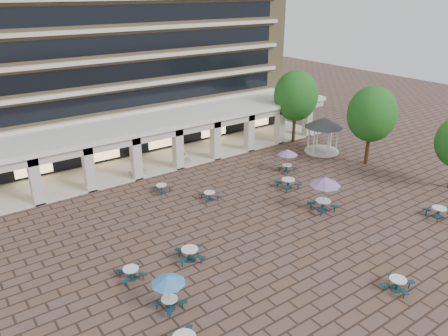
{
  "coord_description": "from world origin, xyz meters",
  "views": [
    {
      "loc": [
        -16.47,
        -21.13,
        15.79
      ],
      "look_at": [
        0.68,
        3.0,
        3.52
      ],
      "focal_mm": 35.0,
      "sensor_mm": 36.0,
      "label": 1
    }
  ],
  "objects": [
    {
      "name": "picnic_table_7",
      "position": [
        13.03,
        -7.05,
        0.47
      ],
      "size": [
        2.07,
        2.07,
        0.78
      ],
      "rotation": [
        0.0,
        0.0,
        -0.3
      ],
      "color": "#133239",
      "rests_on": "ground"
    },
    {
      "name": "apartment_building",
      "position": [
        0.0,
        25.47,
        12.6
      ],
      "size": [
        40.0,
        15.5,
        25.2
      ],
      "color": "#947B53",
      "rests_on": "ground"
    },
    {
      "name": "tree_east_c",
      "position": [
        16.32,
        11.78,
        5.12
      ],
      "size": [
        4.7,
        4.7,
        7.84
      ],
      "color": "#3C2B18",
      "rests_on": "ground"
    },
    {
      "name": "picnic_table_13",
      "position": [
        7.42,
        3.13,
        0.5
      ],
      "size": [
        1.96,
        1.96,
        0.84
      ],
      "rotation": [
        0.0,
        0.0,
        -0.07
      ],
      "color": "#133239",
      "rests_on": "ground"
    },
    {
      "name": "planter_right",
      "position": [
        2.81,
        12.9,
        0.47
      ],
      "size": [
        1.5,
        0.69,
        1.21
      ],
      "color": "gray",
      "rests_on": "ground"
    },
    {
      "name": "picnic_table_5",
      "position": [
        -8.63,
        -0.74,
        0.42
      ],
      "size": [
        1.62,
        1.62,
        0.71
      ],
      "rotation": [
        0.0,
        0.0,
        -0.04
      ],
      "color": "#133239",
      "rests_on": "ground"
    },
    {
      "name": "picnic_table_2",
      "position": [
        3.15,
        -10.36,
        0.43
      ],
      "size": [
        1.94,
        1.94,
        0.73
      ],
      "rotation": [
        0.0,
        0.0,
        0.33
      ],
      "color": "#133239",
      "rests_on": "ground"
    },
    {
      "name": "retail_arcade",
      "position": [
        0.0,
        14.8,
        3.0
      ],
      "size": [
        42.0,
        6.6,
        4.4
      ],
      "color": "white",
      "rests_on": "ground"
    },
    {
      "name": "picnic_table_4",
      "position": [
        -8.07,
        -4.34,
        1.81
      ],
      "size": [
        1.84,
        1.84,
        2.13
      ],
      "rotation": [
        0.0,
        0.0,
        0.26
      ],
      "color": "#133239",
      "rests_on": "ground"
    },
    {
      "name": "planter_left",
      "position": [
        -1.86,
        12.9,
        0.54
      ],
      "size": [
        1.5,
        0.64,
        1.31
      ],
      "color": "gray",
      "rests_on": "ground"
    },
    {
      "name": "picnic_table_12",
      "position": [
        0.79,
        5.17,
        0.4
      ],
      "size": [
        1.66,
        1.66,
        0.67
      ],
      "rotation": [
        0.0,
        0.0,
        -0.14
      ],
      "color": "#133239",
      "rests_on": "ground"
    },
    {
      "name": "gazebo",
      "position": [
        16.44,
        7.67,
        2.76
      ],
      "size": [
        3.93,
        3.93,
        3.66
      ],
      "rotation": [
        0.0,
        0.0,
        0.1
      ],
      "color": "beige",
      "rests_on": "ground"
    },
    {
      "name": "ground",
      "position": [
        0.0,
        0.0,
        0.0
      ],
      "size": [
        120.0,
        120.0,
        0.0
      ],
      "primitive_type": "plane",
      "color": "brown",
      "rests_on": "ground"
    },
    {
      "name": "picnic_table_9",
      "position": [
        -1.68,
        8.68,
        0.39
      ],
      "size": [
        1.76,
        1.76,
        0.66
      ],
      "rotation": [
        0.0,
        0.0,
        0.33
      ],
      "color": "#133239",
      "rests_on": "ground"
    },
    {
      "name": "picnic_table_8",
      "position": [
        -4.85,
        -1.1,
        0.48
      ],
      "size": [
        2.16,
        2.16,
        0.8
      ],
      "rotation": [
        0.0,
        0.0,
        -0.34
      ],
      "color": "#133239",
      "rests_on": "ground"
    },
    {
      "name": "picnic_table_6",
      "position": [
        6.84,
        -1.35,
        2.35
      ],
      "size": [
        2.39,
        2.39,
        2.76
      ],
      "rotation": [
        0.0,
        0.0,
        -0.16
      ],
      "color": "#133239",
      "rests_on": "ground"
    },
    {
      "name": "picnic_table_11",
      "position": [
        9.84,
        5.86,
        1.84
      ],
      "size": [
        1.88,
        1.88,
        2.17
      ],
      "rotation": [
        0.0,
        0.0,
        0.14
      ],
      "color": "#133239",
      "rests_on": "ground"
    },
    {
      "name": "tree_east_a",
      "position": [
        17.41,
        2.88,
        4.95
      ],
      "size": [
        4.55,
        4.55,
        7.59
      ],
      "color": "#3C2B18",
      "rests_on": "ground"
    }
  ]
}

